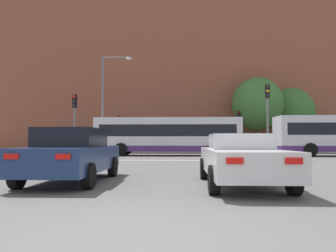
% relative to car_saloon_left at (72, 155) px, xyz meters
% --- Properties ---
extents(ground_plane, '(400.00, 400.00, 0.00)m').
position_rel_car_saloon_left_xyz_m(ground_plane, '(2.55, -5.26, -0.77)').
color(ground_plane, '#605E5B').
extents(stop_line_strip, '(9.21, 0.30, 0.01)m').
position_rel_car_saloon_left_xyz_m(stop_line_strip, '(2.55, 10.22, -0.77)').
color(stop_line_strip, silver).
rests_on(stop_line_strip, ground_plane).
extents(far_pavement, '(70.23, 2.50, 0.01)m').
position_rel_car_saloon_left_xyz_m(far_pavement, '(2.55, 24.12, -0.77)').
color(far_pavement, '#A09B91').
rests_on(far_pavement, ground_plane).
extents(brick_civic_building, '(42.31, 12.86, 25.56)m').
position_rel_car_saloon_left_xyz_m(brick_civic_building, '(-0.54, 32.91, 9.30)').
color(brick_civic_building, brown).
rests_on(brick_civic_building, ground_plane).
extents(car_saloon_left, '(2.00, 4.59, 1.52)m').
position_rel_car_saloon_left_xyz_m(car_saloon_left, '(0.00, 0.00, 0.00)').
color(car_saloon_left, navy).
rests_on(car_saloon_left, ground_plane).
extents(car_roadster_right, '(1.94, 4.75, 1.34)m').
position_rel_car_saloon_left_xyz_m(car_roadster_right, '(4.65, -0.58, -0.09)').
color(car_roadster_right, silver).
rests_on(car_roadster_right, ground_plane).
extents(bus_crossing_lead, '(11.35, 2.63, 2.95)m').
position_rel_car_saloon_left_xyz_m(bus_crossing_lead, '(1.96, 16.67, 0.81)').
color(bus_crossing_lead, silver).
rests_on(bus_crossing_lead, ground_plane).
extents(traffic_light_near_right, '(0.26, 0.31, 4.53)m').
position_rel_car_saloon_left_xyz_m(traffic_light_near_right, '(8.21, 10.56, 2.25)').
color(traffic_light_near_right, slate).
rests_on(traffic_light_near_right, ground_plane).
extents(traffic_light_near_left, '(0.26, 0.31, 3.96)m').
position_rel_car_saloon_left_xyz_m(traffic_light_near_left, '(-3.41, 10.25, 1.90)').
color(traffic_light_near_left, slate).
rests_on(traffic_light_near_left, ground_plane).
extents(traffic_light_far_right, '(0.26, 0.31, 4.11)m').
position_rel_car_saloon_left_xyz_m(traffic_light_far_right, '(8.64, 23.42, 2.00)').
color(traffic_light_far_right, slate).
rests_on(traffic_light_far_right, ground_plane).
extents(traffic_light_far_left, '(0.26, 0.31, 3.69)m').
position_rel_car_saloon_left_xyz_m(traffic_light_far_left, '(-3.39, 23.72, 1.73)').
color(traffic_light_far_left, slate).
rests_on(traffic_light_far_left, ground_plane).
extents(street_lamp_junction, '(2.45, 0.36, 8.05)m').
position_rel_car_saloon_left_xyz_m(street_lamp_junction, '(-2.93, 16.80, 4.12)').
color(street_lamp_junction, slate).
rests_on(street_lamp_junction, ground_plane).
extents(pedestrian_waiting, '(0.46, 0.40, 1.81)m').
position_rel_car_saloon_left_xyz_m(pedestrian_waiting, '(-6.28, 24.78, 0.30)').
color(pedestrian_waiting, '#333851').
rests_on(pedestrian_waiting, ground_plane).
extents(pedestrian_walking_east, '(0.45, 0.33, 1.85)m').
position_rel_car_saloon_left_xyz_m(pedestrian_walking_east, '(12.34, 24.12, 0.33)').
color(pedestrian_walking_east, brown).
rests_on(pedestrian_walking_east, ground_plane).
extents(pedestrian_walking_west, '(0.45, 0.42, 1.75)m').
position_rel_car_saloon_left_xyz_m(pedestrian_walking_west, '(5.59, 24.89, 0.26)').
color(pedestrian_walking_west, brown).
rests_on(pedestrian_walking_west, ground_plane).
extents(tree_by_building, '(5.09, 5.09, 6.97)m').
position_rel_car_saloon_left_xyz_m(tree_by_building, '(14.97, 27.18, 3.52)').
color(tree_by_building, '#4C3823').
rests_on(tree_by_building, ground_plane).
extents(tree_kerbside, '(5.18, 5.18, 7.68)m').
position_rel_car_saloon_left_xyz_m(tree_kerbside, '(10.81, 24.72, 4.17)').
color(tree_kerbside, '#4C3823').
rests_on(tree_kerbside, ground_plane).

